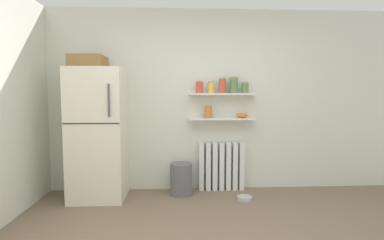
% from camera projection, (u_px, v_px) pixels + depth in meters
% --- Properties ---
extents(ground_plane, '(7.04, 7.04, 0.00)m').
position_uv_depth(ground_plane, '(215.00, 234.00, 3.02)').
color(ground_plane, '#7A6651').
extents(back_wall, '(7.04, 0.10, 2.60)m').
position_uv_depth(back_wall, '(202.00, 100.00, 4.45)').
color(back_wall, silver).
rests_on(back_wall, ground_plane).
extents(refrigerator, '(0.70, 0.70, 1.89)m').
position_uv_depth(refrigerator, '(98.00, 131.00, 4.03)').
color(refrigerator, silver).
rests_on(refrigerator, ground_plane).
extents(radiator, '(0.66, 0.12, 0.69)m').
position_uv_depth(radiator, '(221.00, 166.00, 4.42)').
color(radiator, white).
rests_on(radiator, ground_plane).
extents(wall_shelf_lower, '(0.95, 0.22, 0.02)m').
position_uv_depth(wall_shelf_lower, '(222.00, 119.00, 4.33)').
color(wall_shelf_lower, white).
extents(wall_shelf_upper, '(0.95, 0.22, 0.02)m').
position_uv_depth(wall_shelf_upper, '(222.00, 94.00, 4.30)').
color(wall_shelf_upper, white).
extents(storage_jar_0, '(0.10, 0.10, 0.17)m').
position_uv_depth(storage_jar_0, '(199.00, 87.00, 4.28)').
color(storage_jar_0, '#C64C38').
rests_on(storage_jar_0, wall_shelf_upper).
extents(storage_jar_1, '(0.08, 0.08, 0.17)m').
position_uv_depth(storage_jar_1, '(211.00, 87.00, 4.28)').
color(storage_jar_1, yellow).
rests_on(storage_jar_1, wall_shelf_upper).
extents(storage_jar_2, '(0.10, 0.10, 0.22)m').
position_uv_depth(storage_jar_2, '(222.00, 85.00, 4.29)').
color(storage_jar_2, '#C64C38').
rests_on(storage_jar_2, wall_shelf_upper).
extents(storage_jar_3, '(0.12, 0.12, 0.23)m').
position_uv_depth(storage_jar_3, '(234.00, 85.00, 4.30)').
color(storage_jar_3, '#5B7F4C').
rests_on(storage_jar_3, wall_shelf_upper).
extents(storage_jar_4, '(0.10, 0.10, 0.16)m').
position_uv_depth(storage_jar_4, '(245.00, 88.00, 4.31)').
color(storage_jar_4, '#5B7F4C').
rests_on(storage_jar_4, wall_shelf_upper).
extents(vase, '(0.10, 0.10, 0.17)m').
position_uv_depth(vase, '(208.00, 112.00, 4.31)').
color(vase, '#CC7033').
rests_on(vase, wall_shelf_lower).
extents(shelf_bowl, '(0.16, 0.16, 0.07)m').
position_uv_depth(shelf_bowl, '(242.00, 115.00, 4.34)').
color(shelf_bowl, orange).
rests_on(shelf_bowl, wall_shelf_lower).
extents(trash_bin, '(0.31, 0.31, 0.44)m').
position_uv_depth(trash_bin, '(181.00, 179.00, 4.21)').
color(trash_bin, slate).
rests_on(trash_bin, ground_plane).
extents(pet_food_bowl, '(0.20, 0.20, 0.05)m').
position_uv_depth(pet_food_bowl, '(245.00, 198.00, 3.99)').
color(pet_food_bowl, '#B7B7BC').
rests_on(pet_food_bowl, ground_plane).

